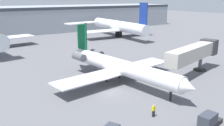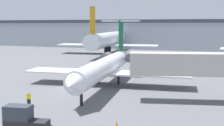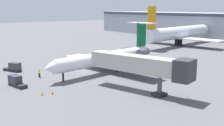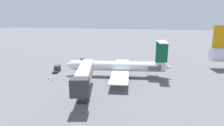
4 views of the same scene
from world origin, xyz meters
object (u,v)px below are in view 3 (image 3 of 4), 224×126
(traffic_cone_near, at_px, (42,94))
(regional_jet, at_px, (109,57))
(baggage_tug_lead, at_px, (16,82))
(baggage_tug_trailing, at_px, (14,68))
(traffic_cone_mid, at_px, (16,74))
(parked_airliner_west_end, at_px, (179,33))
(traffic_cone_far, at_px, (52,93))
(ground_crew_marshaller, at_px, (39,73))
(jet_bridge, at_px, (145,65))

(traffic_cone_near, bearing_deg, regional_jet, 110.32)
(baggage_tug_lead, relative_size, baggage_tug_trailing, 0.99)
(traffic_cone_mid, height_order, parked_airliner_west_end, parked_airliner_west_end)
(traffic_cone_far, bearing_deg, traffic_cone_mid, -179.99)
(baggage_tug_lead, height_order, traffic_cone_far, baggage_tug_lead)
(regional_jet, distance_m, ground_crew_marshaller, 14.63)
(regional_jet, xyz_separation_m, jet_bridge, (15.58, -4.89, 1.42))
(baggage_tug_lead, distance_m, traffic_cone_near, 7.55)
(ground_crew_marshaller, distance_m, baggage_tug_trailing, 8.64)
(regional_jet, relative_size, baggage_tug_lead, 7.14)
(parked_airliner_west_end, bearing_deg, baggage_tug_trailing, -85.65)
(jet_bridge, distance_m, ground_crew_marshaller, 21.88)
(parked_airliner_west_end, bearing_deg, traffic_cone_near, -69.25)
(baggage_tug_trailing, bearing_deg, traffic_cone_near, -6.96)
(baggage_tug_trailing, height_order, traffic_cone_near, baggage_tug_trailing)
(ground_crew_marshaller, distance_m, traffic_cone_near, 11.68)
(traffic_cone_near, xyz_separation_m, traffic_cone_mid, (-15.19, 1.42, 0.00))
(regional_jet, xyz_separation_m, ground_crew_marshaller, (-4.03, -13.89, -2.20))
(ground_crew_marshaller, bearing_deg, parked_airliner_west_end, 102.54)
(regional_jet, height_order, parked_airliner_west_end, parked_airliner_west_end)
(traffic_cone_mid, height_order, traffic_cone_far, same)
(traffic_cone_near, bearing_deg, baggage_tug_trailing, 173.04)
(jet_bridge, relative_size, baggage_tug_lead, 4.30)
(traffic_cone_mid, relative_size, parked_airliner_west_end, 0.01)
(ground_crew_marshaller, bearing_deg, traffic_cone_mid, -145.94)
(baggage_tug_trailing, bearing_deg, parked_airliner_west_end, 94.35)
(baggage_tug_trailing, distance_m, traffic_cone_mid, 4.14)
(traffic_cone_far, distance_m, parked_airliner_west_end, 66.20)
(jet_bridge, relative_size, traffic_cone_far, 32.67)
(baggage_tug_lead, relative_size, traffic_cone_mid, 7.60)
(regional_jet, height_order, traffic_cone_far, regional_jet)
(traffic_cone_near, height_order, traffic_cone_mid, same)
(baggage_tug_trailing, relative_size, traffic_cone_mid, 7.65)
(regional_jet, distance_m, baggage_tug_trailing, 20.33)
(baggage_tug_trailing, bearing_deg, jet_bridge, 21.55)
(traffic_cone_far, bearing_deg, parked_airliner_west_end, 111.77)
(baggage_tug_lead, xyz_separation_m, traffic_cone_far, (8.12, 2.76, -0.56))
(regional_jet, xyz_separation_m, baggage_tug_lead, (-0.63, -19.62, -2.22))
(traffic_cone_mid, bearing_deg, ground_crew_marshaller, 34.06)
(jet_bridge, xyz_separation_m, traffic_cone_near, (-8.80, -13.40, -4.19))
(traffic_cone_far, bearing_deg, regional_jet, 113.94)
(baggage_tug_lead, relative_size, traffic_cone_near, 7.60)
(ground_crew_marshaller, height_order, traffic_cone_far, ground_crew_marshaller)
(traffic_cone_mid, relative_size, traffic_cone_far, 1.00)
(regional_jet, distance_m, jet_bridge, 16.39)
(jet_bridge, height_order, baggage_tug_lead, jet_bridge)
(baggage_tug_trailing, xyz_separation_m, traffic_cone_far, (19.91, -0.92, -0.56))
(traffic_cone_mid, bearing_deg, traffic_cone_far, 0.01)
(baggage_tug_lead, bearing_deg, regional_jet, 88.15)
(baggage_tug_lead, bearing_deg, parked_airliner_west_end, 104.33)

